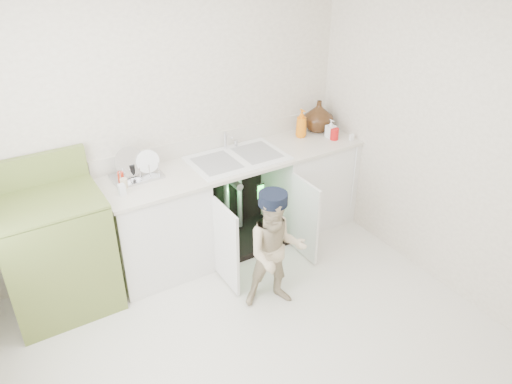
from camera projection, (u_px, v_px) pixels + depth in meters
ground at (254, 343)px, 3.73m from camera, size 3.50×3.50×0.00m
room_shell at (254, 199)px, 3.11m from camera, size 6.00×5.50×1.26m
counter_run at (240, 199)px, 4.66m from camera, size 2.44×1.02×1.21m
avocado_stove at (57, 253)px, 3.87m from camera, size 0.79×0.65×1.22m
repair_worker at (276, 251)px, 3.88m from camera, size 0.59×0.82×1.02m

